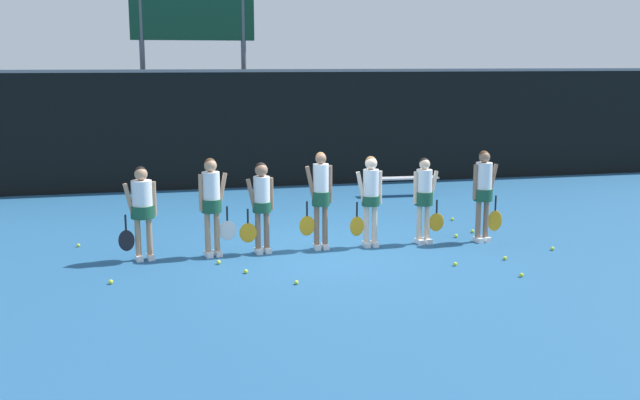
# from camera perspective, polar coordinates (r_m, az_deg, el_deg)

# --- Properties ---
(ground_plane) EXTENTS (140.00, 140.00, 0.00)m
(ground_plane) POSITION_cam_1_polar(r_m,az_deg,el_deg) (13.75, 0.21, -3.80)
(ground_plane) COLOR #235684
(fence_windscreen) EXTENTS (60.00, 0.08, 3.19)m
(fence_windscreen) POSITION_cam_1_polar(r_m,az_deg,el_deg) (20.42, -4.46, 5.47)
(fence_windscreen) COLOR black
(fence_windscreen) RESTS_ON ground_plane
(scoreboard) EXTENTS (3.34, 0.15, 5.58)m
(scoreboard) POSITION_cam_1_polar(r_m,az_deg,el_deg) (21.08, -9.67, 12.85)
(scoreboard) COLOR #515156
(scoreboard) RESTS_ON ground_plane
(bench_courtside) EXTENTS (1.81, 0.45, 0.47)m
(bench_courtside) POSITION_cam_1_polar(r_m,az_deg,el_deg) (19.25, 6.38, 1.53)
(bench_courtside) COLOR #B2B2B7
(bench_courtside) RESTS_ON ground_plane
(player_0) EXTENTS (0.67, 0.41, 1.64)m
(player_0) POSITION_cam_1_polar(r_m,az_deg,el_deg) (13.20, -13.42, -0.35)
(player_0) COLOR tan
(player_0) RESTS_ON ground_plane
(player_1) EXTENTS (0.65, 0.36, 1.75)m
(player_1) POSITION_cam_1_polar(r_m,az_deg,el_deg) (13.22, -8.25, 0.11)
(player_1) COLOR tan
(player_1) RESTS_ON ground_plane
(player_2) EXTENTS (0.63, 0.34, 1.64)m
(player_2) POSITION_cam_1_polar(r_m,az_deg,el_deg) (13.37, -4.49, 0.03)
(player_2) COLOR #8C664C
(player_2) RESTS_ON ground_plane
(player_3) EXTENTS (0.62, 0.33, 1.79)m
(player_3) POSITION_cam_1_polar(r_m,az_deg,el_deg) (13.59, 0.04, 0.54)
(player_3) COLOR #8C664C
(player_3) RESTS_ON ground_plane
(player_4) EXTENTS (0.61, 0.33, 1.69)m
(player_4) POSITION_cam_1_polar(r_m,az_deg,el_deg) (13.82, 3.86, 0.51)
(player_4) COLOR beige
(player_4) RESTS_ON ground_plane
(player_5) EXTENTS (0.64, 0.34, 1.63)m
(player_5) POSITION_cam_1_polar(r_m,az_deg,el_deg) (14.18, 7.95, 0.46)
(player_5) COLOR beige
(player_5) RESTS_ON ground_plane
(player_6) EXTENTS (0.65, 0.36, 1.75)m
(player_6) POSITION_cam_1_polar(r_m,az_deg,el_deg) (14.50, 12.36, 0.86)
(player_6) COLOR #8C664C
(player_6) RESTS_ON ground_plane
(tennis_ball_0) EXTENTS (0.07, 0.07, 0.07)m
(tennis_ball_0) POSITION_cam_1_polar(r_m,az_deg,el_deg) (12.87, 10.26, -4.82)
(tennis_ball_0) COLOR #CCE033
(tennis_ball_0) RESTS_ON ground_plane
(tennis_ball_1) EXTENTS (0.07, 0.07, 0.07)m
(tennis_ball_1) POSITION_cam_1_polar(r_m,az_deg,el_deg) (12.11, -15.65, -6.03)
(tennis_ball_1) COLOR #CCE033
(tennis_ball_1) RESTS_ON ground_plane
(tennis_ball_2) EXTENTS (0.07, 0.07, 0.07)m
(tennis_ball_2) POSITION_cam_1_polar(r_m,az_deg,el_deg) (14.33, 17.29, -3.55)
(tennis_ball_2) COLOR #CCE033
(tennis_ball_2) RESTS_ON ground_plane
(tennis_ball_3) EXTENTS (0.07, 0.07, 0.07)m
(tennis_ball_3) POSITION_cam_1_polar(r_m,az_deg,el_deg) (12.29, -5.67, -5.44)
(tennis_ball_3) COLOR #CCE033
(tennis_ball_3) RESTS_ON ground_plane
(tennis_ball_4) EXTENTS (0.07, 0.07, 0.07)m
(tennis_ball_4) POSITION_cam_1_polar(r_m,az_deg,el_deg) (11.66, -1.81, -6.29)
(tennis_ball_4) COLOR #CCE033
(tennis_ball_4) RESTS_ON ground_plane
(tennis_ball_5) EXTENTS (0.07, 0.07, 0.07)m
(tennis_ball_5) POSITION_cam_1_polar(r_m,az_deg,el_deg) (14.64, -17.93, -3.30)
(tennis_ball_5) COLOR #CCE033
(tennis_ball_5) RESTS_ON ground_plane
(tennis_ball_6) EXTENTS (0.07, 0.07, 0.07)m
(tennis_ball_6) POSITION_cam_1_polar(r_m,az_deg,el_deg) (16.46, 10.05, -1.44)
(tennis_ball_6) COLOR #CCE033
(tennis_ball_6) RESTS_ON ground_plane
(tennis_ball_7) EXTENTS (0.07, 0.07, 0.07)m
(tennis_ball_7) POSITION_cam_1_polar(r_m,az_deg,el_deg) (12.89, -7.74, -4.72)
(tennis_ball_7) COLOR #CCE033
(tennis_ball_7) RESTS_ON ground_plane
(tennis_ball_8) EXTENTS (0.07, 0.07, 0.07)m
(tennis_ball_8) POSITION_cam_1_polar(r_m,az_deg,el_deg) (12.47, 15.10, -5.53)
(tennis_ball_8) COLOR #CCE033
(tennis_ball_8) RESTS_ON ground_plane
(tennis_ball_9) EXTENTS (0.07, 0.07, 0.07)m
(tennis_ball_9) POSITION_cam_1_polar(r_m,az_deg,el_deg) (13.43, 13.91, -4.32)
(tennis_ball_9) COLOR #CCE033
(tennis_ball_9) RESTS_ON ground_plane
(tennis_ball_10) EXTENTS (0.07, 0.07, 0.07)m
(tennis_ball_10) POSITION_cam_1_polar(r_m,az_deg,el_deg) (14.90, 10.33, -2.70)
(tennis_ball_10) COLOR #CCE033
(tennis_ball_10) RESTS_ON ground_plane
(tennis_ball_11) EXTENTS (0.07, 0.07, 0.07)m
(tennis_ball_11) POSITION_cam_1_polar(r_m,az_deg,el_deg) (15.36, 11.55, -2.35)
(tennis_ball_11) COLOR #CCE033
(tennis_ball_11) RESTS_ON ground_plane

